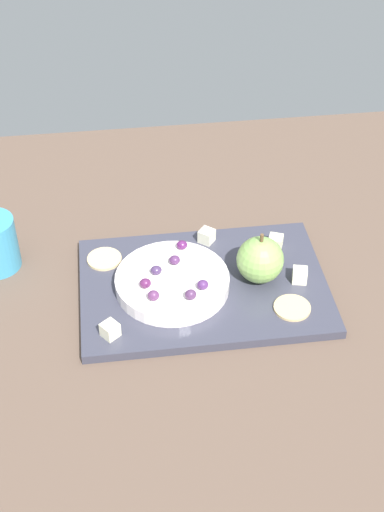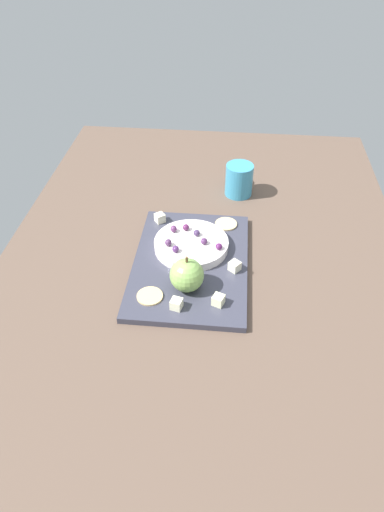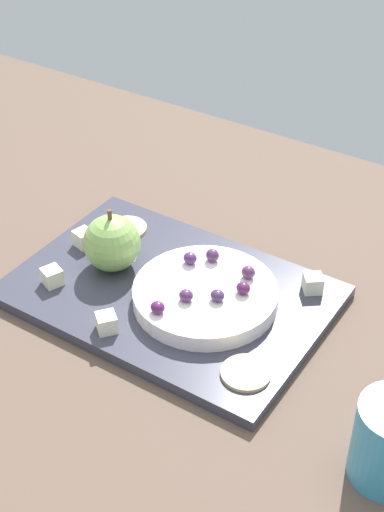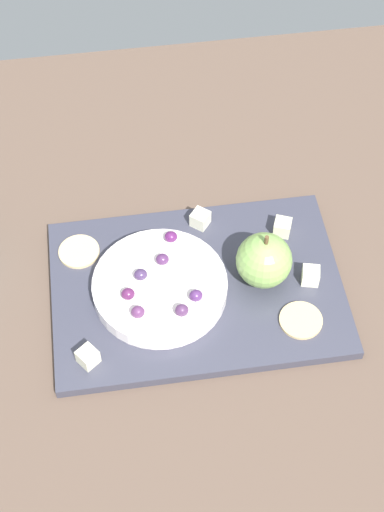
% 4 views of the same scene
% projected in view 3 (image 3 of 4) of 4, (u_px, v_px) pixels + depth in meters
% --- Properties ---
extents(table, '(1.37, 0.90, 0.05)m').
position_uv_depth(table, '(146.00, 321.00, 0.89)').
color(table, brown).
rests_on(table, ground).
extents(platter, '(0.35, 0.24, 0.01)m').
position_uv_depth(platter, '(170.00, 294.00, 0.88)').
color(platter, '#383847').
rests_on(platter, table).
extents(serving_dish, '(0.16, 0.16, 0.02)m').
position_uv_depth(serving_dish, '(205.00, 295.00, 0.85)').
color(serving_dish, white).
rests_on(serving_dish, platter).
extents(apple_whole, '(0.07, 0.07, 0.07)m').
position_uv_depth(apple_whole, '(112.00, 243.00, 0.89)').
color(apple_whole, '#83AF56').
rests_on(apple_whole, platter).
extents(apple_stem, '(0.01, 0.00, 0.01)m').
position_uv_depth(apple_stem, '(110.00, 215.00, 0.86)').
color(apple_stem, brown).
rests_on(apple_stem, apple_whole).
extents(cheese_cube_0, '(0.03, 0.03, 0.02)m').
position_uv_depth(cheese_cube_0, '(313.00, 283.00, 0.86)').
color(cheese_cube_0, '#EEE8C3').
rests_on(cheese_cube_0, platter).
extents(cheese_cube_1, '(0.03, 0.03, 0.02)m').
position_uv_depth(cheese_cube_1, '(84.00, 238.00, 0.93)').
color(cheese_cube_1, '#F7F3CB').
rests_on(cheese_cube_1, platter).
extents(cheese_cube_2, '(0.03, 0.03, 0.02)m').
position_uv_depth(cheese_cube_2, '(52.00, 277.00, 0.87)').
color(cheese_cube_2, '#F2F0C0').
rests_on(cheese_cube_2, platter).
extents(cheese_cube_3, '(0.03, 0.03, 0.02)m').
position_uv_depth(cheese_cube_3, '(109.00, 324.00, 0.81)').
color(cheese_cube_3, '#EEEBCC').
rests_on(cheese_cube_3, platter).
extents(cracker_0, '(0.05, 0.05, 0.00)m').
position_uv_depth(cracker_0, '(127.00, 228.00, 0.97)').
color(cracker_0, '#D4B57C').
rests_on(cracker_0, platter).
extents(cracker_1, '(0.05, 0.05, 0.00)m').
position_uv_depth(cracker_1, '(246.00, 373.00, 0.76)').
color(cracker_1, '#D5BA84').
rests_on(cracker_1, platter).
extents(grape_0, '(0.02, 0.01, 0.01)m').
position_uv_depth(grape_0, '(217.00, 296.00, 0.82)').
color(grape_0, '#412D53').
rests_on(grape_0, serving_dish).
extents(grape_1, '(0.02, 0.01, 0.01)m').
position_uv_depth(grape_1, '(158.00, 307.00, 0.81)').
color(grape_1, '#531D54').
rests_on(grape_1, serving_dish).
extents(grape_2, '(0.02, 0.01, 0.01)m').
position_uv_depth(grape_2, '(243.00, 288.00, 0.83)').
color(grape_2, '#541F4C').
rests_on(grape_2, serving_dish).
extents(grape_3, '(0.02, 0.01, 0.01)m').
position_uv_depth(grape_3, '(186.00, 296.00, 0.82)').
color(grape_3, '#4D2954').
rests_on(grape_3, serving_dish).
extents(grape_4, '(0.02, 0.01, 0.02)m').
position_uv_depth(grape_4, '(248.00, 272.00, 0.85)').
color(grape_4, '#582E58').
rests_on(grape_4, serving_dish).
extents(grape_5, '(0.02, 0.01, 0.01)m').
position_uv_depth(grape_5, '(190.00, 258.00, 0.87)').
color(grape_5, '#4D295F').
rests_on(grape_5, serving_dish).
extents(grape_6, '(0.02, 0.01, 0.02)m').
position_uv_depth(grape_6, '(213.00, 255.00, 0.88)').
color(grape_6, '#4D2D53').
rests_on(grape_6, serving_dish).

